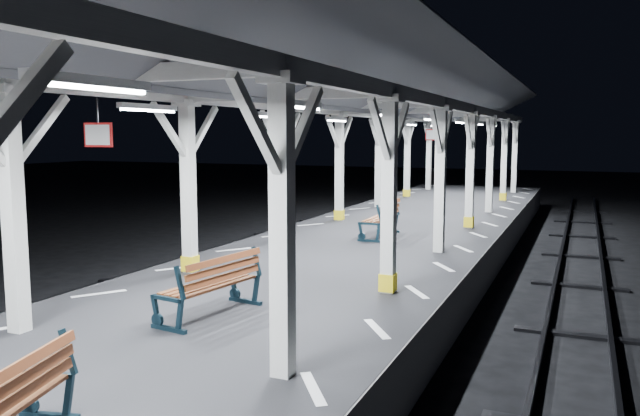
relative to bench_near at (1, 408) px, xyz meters
The scene contains 8 objects.
ground 4.86m from the bench_near, 99.19° to the left, with size 120.00×120.00×0.00m, color black.
platform 4.73m from the bench_near, 99.19° to the left, with size 6.00×50.00×1.00m, color black.
hazard_stripes_left 5.59m from the bench_near, 124.92° to the left, with size 1.00×48.00×0.01m, color silver.
hazard_stripes_right 4.90m from the bench_near, 69.47° to the left, with size 1.00×48.00×0.01m, color silver.
canopy 5.55m from the bench_near, 99.22° to the left, with size 5.40×49.00×4.65m.
bench_near is the anchor object (origin of this frame).
bench_mid 4.24m from the bench_near, 98.94° to the left, with size 0.90×1.81×0.94m.
bench_far 12.08m from the bench_near, 92.50° to the left, with size 0.71×1.79×0.96m.
Camera 1 is at (4.99, -7.98, 3.67)m, focal length 35.00 mm.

